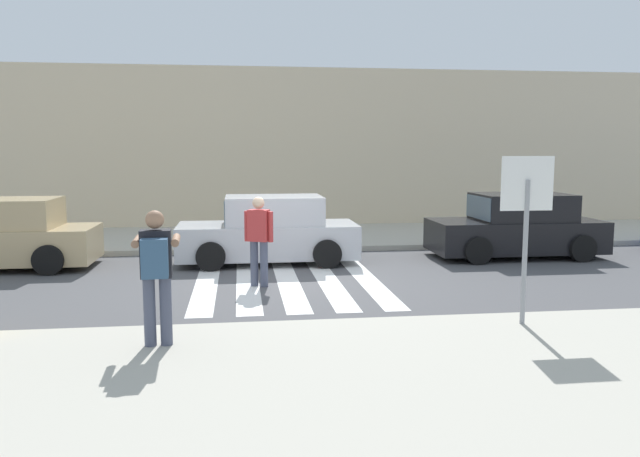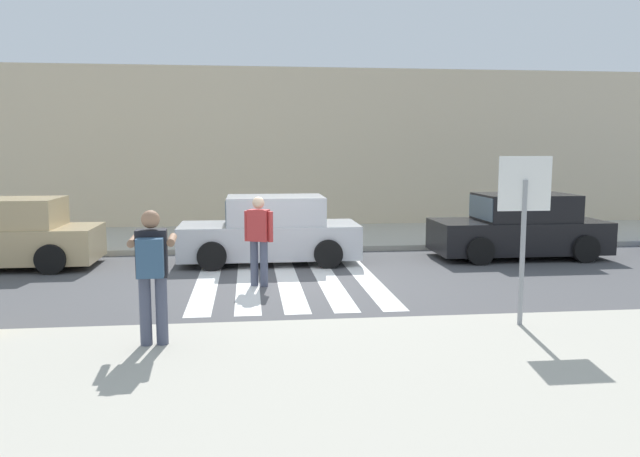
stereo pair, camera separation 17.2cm
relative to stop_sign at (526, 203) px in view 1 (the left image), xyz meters
name	(u,v)px [view 1 (the left image)]	position (x,y,z in m)	size (l,w,h in m)	color
ground_plane	(289,283)	(-3.05, 3.78, -1.87)	(120.00, 120.00, 0.00)	#4C4C4F
sidewalk_near	(338,408)	(-3.05, -2.42, -1.80)	(60.00, 6.00, 0.14)	#B2AD9E
sidewalk_far	(272,237)	(-3.05, 9.78, -1.80)	(60.00, 4.80, 0.14)	#B2AD9E
building_facade_far	(265,149)	(-3.05, 14.18, 0.75)	(56.00, 4.00, 5.25)	beige
crosswalk_stripe_0	(207,283)	(-4.65, 3.98, -1.87)	(0.44, 5.20, 0.01)	silver
crosswalk_stripe_1	(248,282)	(-3.85, 3.98, -1.87)	(0.44, 5.20, 0.01)	silver
crosswalk_stripe_2	(288,281)	(-3.05, 3.98, -1.87)	(0.44, 5.20, 0.01)	silver
crosswalk_stripe_3	(327,280)	(-2.25, 3.98, -1.87)	(0.44, 5.20, 0.01)	silver
crosswalk_stripe_4	(366,279)	(-1.45, 3.98, -1.87)	(0.44, 5.20, 0.01)	silver
stop_sign	(526,203)	(0.00, 0.00, 0.00)	(0.76, 0.08, 2.38)	gray
photographer_with_backpack	(156,266)	(-5.03, -0.38, -0.70)	(0.61, 0.87, 1.72)	#474C60
pedestrian_crossing	(259,236)	(-3.63, 3.57, -0.90)	(0.54, 0.37, 1.72)	#474C60
parked_car_tan	(0,236)	(-9.20, 6.08, -1.15)	(4.10, 1.92, 1.55)	tan
parked_car_silver	(269,232)	(-3.31, 6.08, -1.15)	(4.10, 1.92, 1.55)	#B7BABF
parked_car_black	(517,227)	(2.72, 6.08, -1.15)	(4.10, 1.92, 1.55)	black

